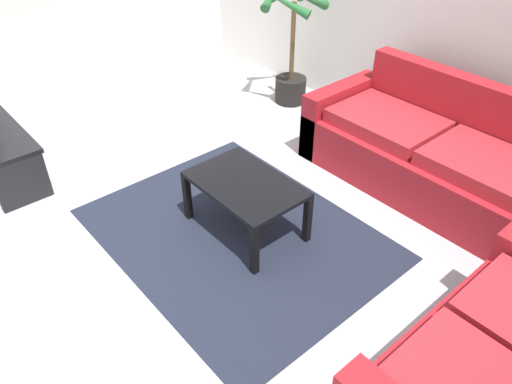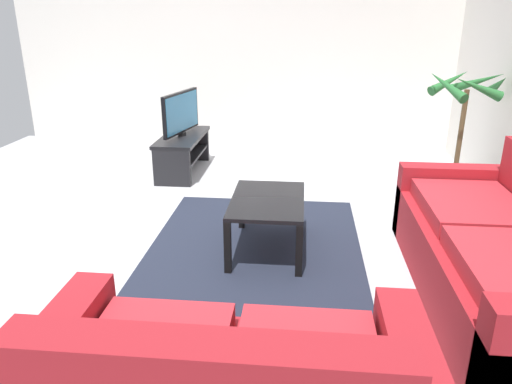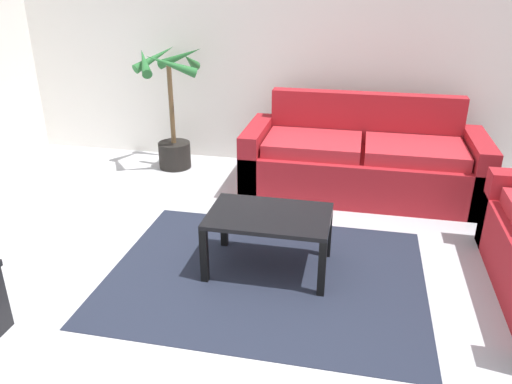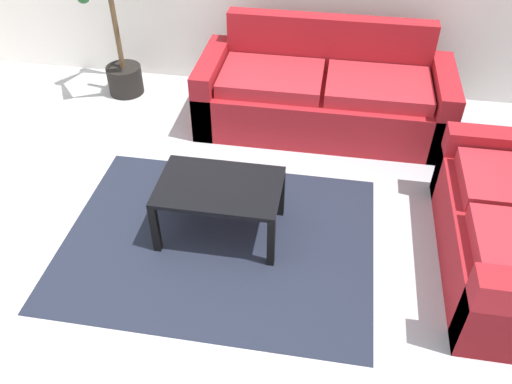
% 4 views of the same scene
% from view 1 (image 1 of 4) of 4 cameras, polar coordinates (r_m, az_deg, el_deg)
% --- Properties ---
extents(ground_plane, '(6.60, 6.60, 0.00)m').
position_cam_1_polar(ground_plane, '(3.70, -12.55, -7.01)').
color(ground_plane, '#B2B2B7').
extents(couch_main, '(2.22, 0.90, 0.90)m').
position_cam_1_polar(couch_main, '(4.36, 20.11, 3.80)').
color(couch_main, maroon).
rests_on(couch_main, ground).
extents(coffee_table, '(0.85, 0.56, 0.44)m').
position_cam_1_polar(coffee_table, '(3.60, -1.25, 0.29)').
color(coffee_table, black).
rests_on(coffee_table, ground).
extents(area_rug, '(2.20, 1.70, 0.01)m').
position_cam_1_polar(area_rug, '(3.78, -2.35, -4.81)').
color(area_rug, '#1E2333').
rests_on(area_rug, ground).
extents(potted_palm, '(0.77, 0.78, 1.29)m').
position_cam_1_polar(potted_palm, '(5.52, 4.26, 15.94)').
color(potted_palm, black).
rests_on(potted_palm, ground).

